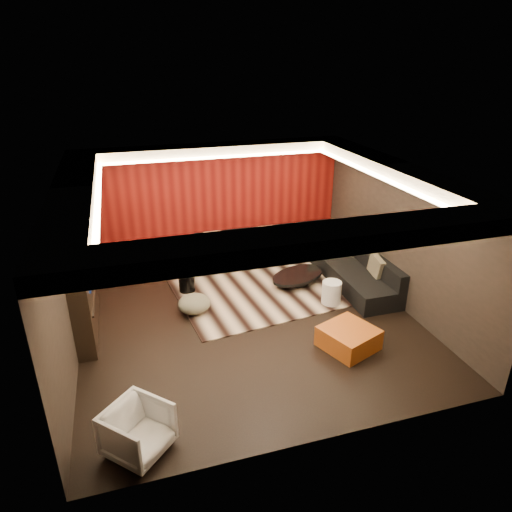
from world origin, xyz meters
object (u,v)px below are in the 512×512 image
object	(u,v)px
orange_ottoman	(349,338)
armchair	(138,431)
drum_stool	(187,282)
sectional_sofa	(300,259)
coffee_table	(298,279)
white_side_table	(331,293)

from	to	relation	value
orange_ottoman	armchair	bearing A→B (deg)	-160.53
drum_stool	sectional_sofa	bearing A→B (deg)	7.31
coffee_table	orange_ottoman	xyz separation A→B (m)	(-0.04, -2.42, 0.05)
armchair	drum_stool	bearing A→B (deg)	28.53
drum_stool	orange_ottoman	size ratio (longest dim) A/B	0.49
drum_stool	sectional_sofa	xyz separation A→B (m)	(2.66, 0.34, 0.04)
white_side_table	drum_stool	bearing A→B (deg)	153.44
coffee_table	armchair	bearing A→B (deg)	-134.23
drum_stool	white_side_table	size ratio (longest dim) A/B	0.83
coffee_table	white_side_table	distance (m)	1.04
armchair	white_side_table	bearing A→B (deg)	-9.88
white_side_table	sectional_sofa	size ratio (longest dim) A/B	0.13
orange_ottoman	sectional_sofa	world-z (taller)	sectional_sofa
coffee_table	armchair	distance (m)	5.13
armchair	sectional_sofa	distance (m)	5.85
drum_stool	coffee_table	bearing A→B (deg)	-8.56
drum_stool	armchair	distance (m)	4.21
coffee_table	armchair	world-z (taller)	armchair
coffee_table	white_side_table	size ratio (longest dim) A/B	2.72
white_side_table	orange_ottoman	world-z (taller)	white_side_table
coffee_table	orange_ottoman	distance (m)	2.42
orange_ottoman	sectional_sofa	size ratio (longest dim) A/B	0.22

